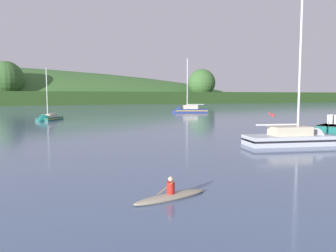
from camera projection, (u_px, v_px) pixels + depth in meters
The scene contains 7 objects.
sailboat_near_mooring at pixel (47, 120), 55.75m from camera, with size 5.09×6.25×9.57m.
sailboat_midwater_white at pixel (298, 141), 28.70m from camera, with size 8.44×4.53×13.27m.
sailboat_far_left at pixel (187, 111), 81.52m from camera, with size 9.10×5.98×14.13m.
fishing_boat_moored at pixel (335, 127), 40.43m from camera, with size 6.10×4.35×3.65m.
canoe_with_paddler at pixel (171, 196), 13.72m from camera, with size 3.53×1.58×1.02m.
mooring_buoy_foreground at pixel (270, 114), 76.16m from camera, with size 0.56×0.56×0.64m.
mooring_buoy_midchannel at pixel (273, 116), 69.69m from camera, with size 0.65×0.65×0.73m.
Camera 1 is at (-17.50, 7.16, 4.17)m, focal length 36.39 mm.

